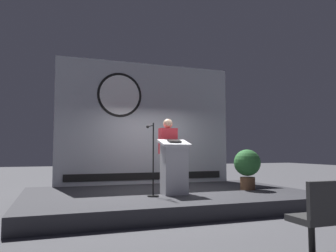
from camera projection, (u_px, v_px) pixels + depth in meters
ground_plane at (168, 205)px, 7.48m from camera, size 40.00×40.00×0.00m
stage_platform at (168, 198)px, 7.50m from camera, size 6.40×4.00×0.30m
banner_display at (146, 123)px, 9.37m from camera, size 5.10×0.12×3.47m
podium at (174, 167)px, 7.04m from camera, size 0.64×0.50×1.20m
speaker_person at (168, 154)px, 7.52m from camera, size 0.40×0.26×1.68m
microphone_stand at (152, 170)px, 6.78m from camera, size 0.24×0.59×1.53m
potted_plant at (247, 165)px, 7.91m from camera, size 0.64×0.64×0.97m
audience_chair_left at (316, 214)px, 3.89m from camera, size 0.44×0.45×0.89m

